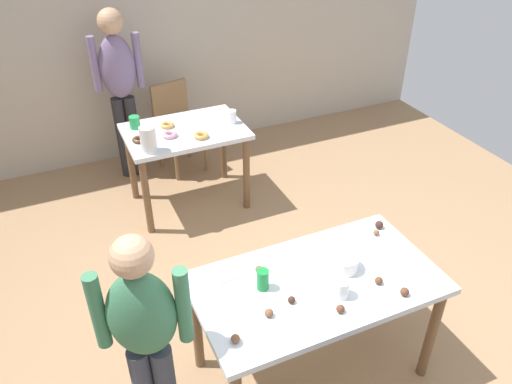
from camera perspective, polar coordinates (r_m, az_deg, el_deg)
ground_plane at (r=3.39m, az=5.09°, el=-18.88°), size 6.40×6.40×0.00m
wall_back at (r=5.26m, az=-11.84°, el=17.78°), size 6.40×0.10×2.60m
dining_table_near at (r=2.88m, az=6.85°, el=-11.31°), size 1.35×0.74×0.75m
dining_table_far at (r=4.41m, az=-7.97°, el=5.64°), size 1.01×0.69×0.75m
chair_far_table at (r=5.11m, az=-9.01°, el=7.91°), size 0.48×0.48×0.87m
person_girl_near at (r=2.50m, az=-12.41°, el=-15.38°), size 0.45×0.29×1.40m
person_adult_far at (r=4.84m, az=-15.19°, el=12.06°), size 0.46×0.24×1.63m
mixing_bowl at (r=2.88m, az=9.93°, el=-7.85°), size 0.16×0.16×0.09m
soda_can at (r=2.71m, az=0.77°, el=-9.88°), size 0.07×0.07×0.12m
fork_near at (r=2.81m, az=-2.60°, el=-9.76°), size 0.17×0.02×0.01m
cup_near_0 at (r=2.72m, az=9.63°, el=-10.68°), size 0.08×0.08×0.10m
cake_ball_0 at (r=2.66m, az=9.54°, el=-12.91°), size 0.04×0.04×0.04m
cake_ball_1 at (r=2.81m, az=16.47°, el=-10.78°), size 0.05×0.05×0.05m
cake_ball_2 at (r=2.67m, az=4.05°, el=-12.09°), size 0.04×0.04×0.04m
cake_ball_3 at (r=2.50m, az=-2.35°, el=-16.25°), size 0.04×0.04×0.04m
cake_ball_4 at (r=3.17m, az=13.45°, el=-4.50°), size 0.04×0.04×0.04m
cake_ball_5 at (r=2.60m, az=1.47°, el=-13.53°), size 0.05×0.05×0.05m
cake_ball_6 at (r=2.83m, az=0.34°, el=-8.73°), size 0.04×0.04×0.04m
cake_ball_7 at (r=2.84m, az=13.73°, el=-9.72°), size 0.04×0.04×0.04m
cake_ball_8 at (r=3.23m, az=13.77°, el=-3.62°), size 0.05×0.05×0.05m
pitcher_far at (r=4.01m, az=-12.10°, el=5.84°), size 0.13×0.13×0.21m
cup_far_0 at (r=4.41m, az=-2.74°, el=8.52°), size 0.08×0.08×0.12m
cup_far_1 at (r=4.44m, az=-13.57°, el=7.67°), size 0.09×0.09×0.11m
donut_far_0 at (r=4.20m, az=-6.22°, el=6.38°), size 0.13×0.13×0.04m
donut_far_1 at (r=4.25m, az=-9.74°, el=6.43°), size 0.13×0.13×0.04m
donut_far_2 at (r=4.16m, az=-12.03°, el=5.49°), size 0.11×0.11×0.03m
donut_far_3 at (r=4.42m, az=-10.01°, el=7.47°), size 0.12×0.12×0.03m
donut_far_4 at (r=4.22m, az=-13.11°, el=5.80°), size 0.11×0.11×0.03m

